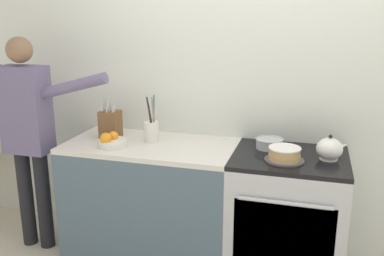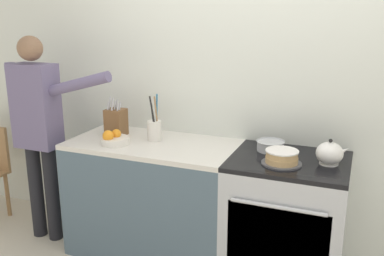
% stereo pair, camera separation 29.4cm
% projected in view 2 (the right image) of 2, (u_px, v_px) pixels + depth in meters
% --- Properties ---
extents(wall_back, '(8.00, 0.04, 2.60)m').
position_uv_depth(wall_back, '(258.00, 84.00, 3.08)').
color(wall_back, silver).
rests_on(wall_back, ground_plane).
extents(counter_cabinet, '(1.23, 0.65, 0.88)m').
position_uv_depth(counter_cabinet, '(154.00, 197.00, 3.25)').
color(counter_cabinet, '#4C6070').
rests_on(counter_cabinet, ground_plane).
extents(stove_range, '(0.76, 0.68, 0.88)m').
position_uv_depth(stove_range, '(285.00, 221.00, 2.89)').
color(stove_range, '#B7BABF').
rests_on(stove_range, ground_plane).
extents(layer_cake, '(0.25, 0.25, 0.09)m').
position_uv_depth(layer_cake, '(282.00, 158.00, 2.68)').
color(layer_cake, '#4C4C51').
rests_on(layer_cake, stove_range).
extents(tea_kettle, '(0.21, 0.17, 0.17)m').
position_uv_depth(tea_kettle, '(330.00, 154.00, 2.67)').
color(tea_kettle, white).
rests_on(tea_kettle, stove_range).
extents(mixing_bowl, '(0.19, 0.19, 0.07)m').
position_uv_depth(mixing_bowl, '(271.00, 146.00, 2.93)').
color(mixing_bowl, '#B7BABF').
rests_on(mixing_bowl, stove_range).
extents(knife_block, '(0.14, 0.13, 0.30)m').
position_uv_depth(knife_block, '(116.00, 122.00, 3.29)').
color(knife_block, brown).
rests_on(knife_block, counter_cabinet).
extents(utensil_crock, '(0.11, 0.11, 0.35)m').
position_uv_depth(utensil_crock, '(154.00, 129.00, 3.16)').
color(utensil_crock, silver).
rests_on(utensil_crock, counter_cabinet).
extents(fruit_bowl, '(0.20, 0.20, 0.11)m').
position_uv_depth(fruit_bowl, '(114.00, 139.00, 3.08)').
color(fruit_bowl, silver).
rests_on(fruit_bowl, counter_cabinet).
extents(person_baker, '(0.93, 0.20, 1.64)m').
position_uv_depth(person_baker, '(38.00, 122.00, 3.30)').
color(person_baker, black).
rests_on(person_baker, ground_plane).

